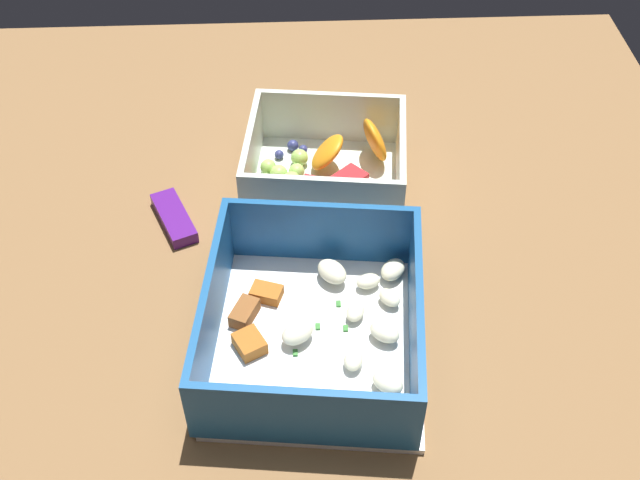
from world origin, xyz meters
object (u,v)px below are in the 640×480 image
at_px(candy_bar, 174,218).
at_px(paper_cup_liner, 305,112).
at_px(pasta_container, 315,325).
at_px(fruit_bowl, 325,168).

bearing_deg(candy_bar, paper_cup_liner, -38.86).
bearing_deg(pasta_container, paper_cup_liner, 6.28).
height_order(pasta_container, candy_bar, pasta_container).
height_order(fruit_bowl, candy_bar, fruit_bowl).
bearing_deg(pasta_container, candy_bar, 47.32).
height_order(candy_bar, paper_cup_liner, paper_cup_liner).
distance_m(pasta_container, candy_bar, 0.20).
height_order(fruit_bowl, paper_cup_liner, fruit_bowl).
bearing_deg(paper_cup_liner, fruit_bowl, -171.45).
xyz_separation_m(fruit_bowl, candy_bar, (-0.05, 0.14, -0.02)).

